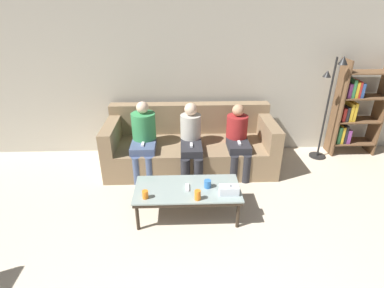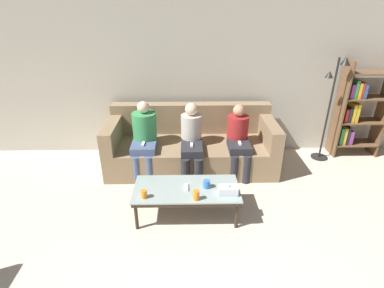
# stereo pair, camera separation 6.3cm
# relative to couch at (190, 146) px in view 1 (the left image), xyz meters

# --- Properties ---
(wall_back) EXTENTS (12.00, 0.06, 2.60)m
(wall_back) POSITION_rel_couch_xyz_m (0.00, 0.56, 0.98)
(wall_back) COLOR #B7B2A3
(wall_back) RESTS_ON ground_plane
(couch) EXTENTS (2.51, 1.00, 0.90)m
(couch) POSITION_rel_couch_xyz_m (0.00, 0.00, 0.00)
(couch) COLOR #897051
(couch) RESTS_ON ground_plane
(coffee_table) EXTENTS (1.23, 0.58, 0.38)m
(coffee_table) POSITION_rel_couch_xyz_m (-0.08, -1.24, 0.03)
(coffee_table) COLOR #8C9E99
(coffee_table) RESTS_ON ground_plane
(cup_near_left) EXTENTS (0.07, 0.07, 0.10)m
(cup_near_left) POSITION_rel_couch_xyz_m (-0.54, -1.42, 0.11)
(cup_near_left) COLOR orange
(cup_near_left) RESTS_ON coffee_table
(cup_near_right) EXTENTS (0.07, 0.07, 0.11)m
(cup_near_right) POSITION_rel_couch_xyz_m (0.03, -1.46, 0.12)
(cup_near_right) COLOR orange
(cup_near_right) RESTS_ON coffee_table
(cup_far_center) EXTENTS (0.08, 0.08, 0.09)m
(cup_far_center) POSITION_rel_couch_xyz_m (0.16, -1.23, 0.11)
(cup_far_center) COLOR #3372BF
(cup_far_center) RESTS_ON coffee_table
(tissue_box) EXTENTS (0.22, 0.12, 0.13)m
(tissue_box) POSITION_rel_couch_xyz_m (0.39, -1.37, 0.12)
(tissue_box) COLOR silver
(tissue_box) RESTS_ON coffee_table
(game_remote) EXTENTS (0.04, 0.15, 0.02)m
(game_remote) POSITION_rel_couch_xyz_m (-0.08, -1.24, 0.07)
(game_remote) COLOR white
(game_remote) RESTS_ON coffee_table
(bookshelf) EXTENTS (0.72, 0.32, 1.57)m
(bookshelf) POSITION_rel_couch_xyz_m (2.65, 0.33, 0.44)
(bookshelf) COLOR brown
(bookshelf) RESTS_ON ground_plane
(standing_lamp) EXTENTS (0.31, 0.26, 1.64)m
(standing_lamp) POSITION_rel_couch_xyz_m (2.15, 0.19, 0.68)
(standing_lamp) COLOR black
(standing_lamp) RESTS_ON ground_plane
(seated_person_left_end) EXTENTS (0.35, 0.64, 1.08)m
(seated_person_left_end) POSITION_rel_couch_xyz_m (-0.68, -0.21, 0.26)
(seated_person_left_end) COLOR #47567A
(seated_person_left_end) RESTS_ON ground_plane
(seated_person_mid_left) EXTENTS (0.31, 0.70, 1.05)m
(seated_person_mid_left) POSITION_rel_couch_xyz_m (0.00, -0.26, 0.24)
(seated_person_mid_left) COLOR #28282D
(seated_person_mid_left) RESTS_ON ground_plane
(seated_person_mid_right) EXTENTS (0.31, 0.63, 1.02)m
(seated_person_mid_right) POSITION_rel_couch_xyz_m (0.68, -0.23, 0.23)
(seated_person_mid_right) COLOR #28282D
(seated_person_mid_right) RESTS_ON ground_plane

